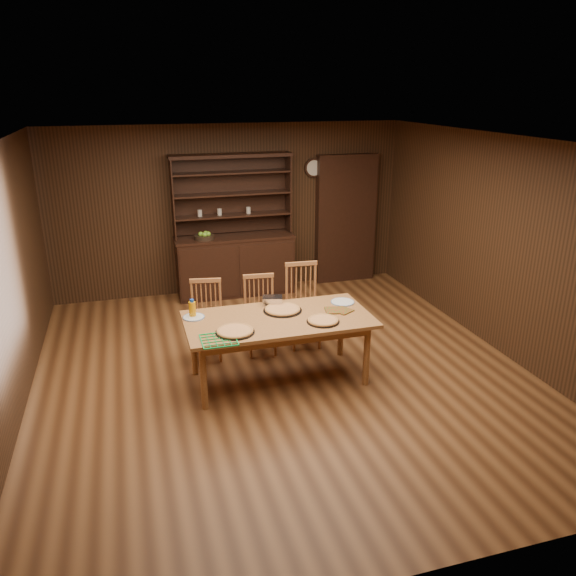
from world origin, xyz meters
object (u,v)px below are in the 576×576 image
object	(u,v)px
dining_table	(278,324)
juice_bottle	(192,309)
china_hutch	(235,257)
chair_center	(260,312)
chair_left	(207,317)
chair_right	(303,302)

from	to	relation	value
dining_table	juice_bottle	xyz separation A→B (m)	(-0.89, 0.28, 0.17)
juice_bottle	dining_table	bearing A→B (deg)	-17.73
china_hutch	chair_center	size ratio (longest dim) A/B	2.24
chair_left	chair_right	distance (m)	1.22
dining_table	juice_bottle	size ratio (longest dim) A/B	9.89
dining_table	chair_center	world-z (taller)	chair_center
chair_center	chair_right	distance (m)	0.57
dining_table	chair_left	size ratio (longest dim) A/B	2.10
chair_left	juice_bottle	distance (m)	0.68
dining_table	china_hutch	bearing A→B (deg)	88.33
chair_left	juice_bottle	xyz separation A→B (m)	(-0.22, -0.54, 0.34)
dining_table	chair_center	bearing A→B (deg)	91.30
china_hutch	dining_table	world-z (taller)	china_hutch
chair_left	chair_center	world-z (taller)	chair_center
chair_left	chair_center	size ratio (longest dim) A/B	0.99
chair_center	juice_bottle	xyz separation A→B (m)	(-0.87, -0.51, 0.33)
dining_table	juice_bottle	distance (m)	0.95
china_hutch	juice_bottle	distance (m)	2.79
china_hutch	chair_right	size ratio (longest dim) A/B	2.06
dining_table	chair_left	xyz separation A→B (m)	(-0.67, 0.83, -0.17)
chair_left	juice_bottle	bearing A→B (deg)	-102.09
china_hutch	chair_right	xyz separation A→B (m)	(0.47, -2.04, -0.04)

